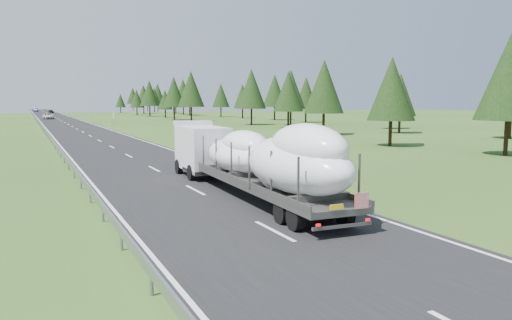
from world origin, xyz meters
name	(u,v)px	position (x,y,z in m)	size (l,w,h in m)	color
ground	(274,232)	(0.00, 0.00, 0.00)	(400.00, 400.00, 0.00)	#2C4A18
road_surface	(65,123)	(0.00, 100.00, 0.01)	(10.00, 400.00, 0.02)	black
guardrail	(38,120)	(-5.30, 99.94, 0.60)	(0.10, 400.00, 0.76)	slate
marker_posts	(73,114)	(6.50, 155.00, 0.54)	(0.13, 350.08, 1.00)	silver
highway_sign	(113,116)	(7.20, 80.00, 1.81)	(0.08, 0.90, 2.60)	slate
tree_line_right	(238,92)	(38.75, 95.59, 6.87)	(28.04, 269.80, 12.55)	black
boat_truck	(253,156)	(1.93, 6.04, 1.99)	(3.02, 18.00, 3.76)	silver
distant_van	(48,116)	(-2.13, 125.09, 0.79)	(2.64, 5.72, 1.59)	silver
distant_car_dark	(51,111)	(1.46, 191.11, 0.77)	(1.81, 4.51, 1.54)	black
distant_car_blue	(35,110)	(-3.20, 227.09, 0.79)	(1.68, 4.82, 1.59)	#191947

